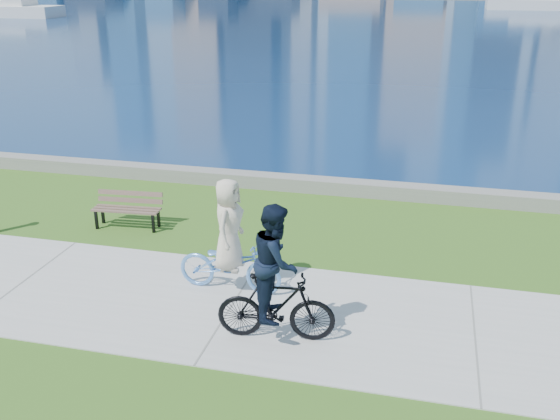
# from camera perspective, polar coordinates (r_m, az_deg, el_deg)

# --- Properties ---
(ground) EXTENTS (320.00, 320.00, 0.00)m
(ground) POSITION_cam_1_polar(r_m,az_deg,el_deg) (10.79, -4.49, -8.87)
(ground) COLOR #315B17
(ground) RESTS_ON ground
(concrete_path) EXTENTS (80.00, 3.50, 0.02)m
(concrete_path) POSITION_cam_1_polar(r_m,az_deg,el_deg) (10.79, -4.49, -8.83)
(concrete_path) COLOR #AFAEAA
(concrete_path) RESTS_ON ground
(seawall) EXTENTS (90.00, 0.50, 0.35)m
(seawall) POSITION_cam_1_polar(r_m,az_deg,el_deg) (16.21, 2.25, 2.40)
(seawall) COLOR slate
(seawall) RESTS_ON ground
(bay_water) EXTENTS (320.00, 131.00, 0.01)m
(bay_water) POSITION_cam_1_polar(r_m,az_deg,el_deg) (81.08, 12.08, 16.97)
(bay_water) COLOR #0C274F
(bay_water) RESTS_ON ground
(ferry_far) EXTENTS (15.92, 4.55, 2.16)m
(ferry_far) POSITION_cam_1_polar(r_m,az_deg,el_deg) (98.03, 23.18, 16.99)
(ferry_far) COLOR silver
(ferry_far) RESTS_ON ground
(park_bench) EXTENTS (1.54, 0.64, 0.78)m
(park_bench) POSITION_cam_1_polar(r_m,az_deg,el_deg) (14.21, -13.73, 0.32)
(park_bench) COLOR black
(park_bench) RESTS_ON ground
(cyclist_woman) EXTENTS (0.71, 1.91, 2.08)m
(cyclist_woman) POSITION_cam_1_polar(r_m,az_deg,el_deg) (10.98, -4.65, -3.67)
(cyclist_woman) COLOR #619EEC
(cyclist_woman) RESTS_ON ground
(cyclist_man) EXTENTS (0.77, 1.87, 2.22)m
(cyclist_man) POSITION_cam_1_polar(r_m,az_deg,el_deg) (9.45, -0.37, -6.84)
(cyclist_man) COLOR black
(cyclist_man) RESTS_ON ground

